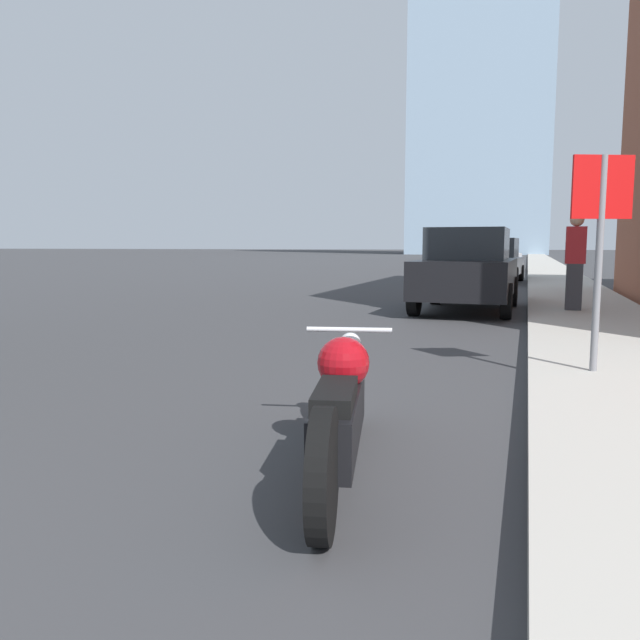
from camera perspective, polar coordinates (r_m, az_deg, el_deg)
sidewalk at (r=39.09m, az=20.08°, el=4.52°), size 2.21×240.00×0.15m
distant_tower at (r=108.68m, az=14.90°, el=23.90°), size 20.52×20.52×67.28m
motorcycle at (r=3.86m, az=1.86°, el=-7.94°), size 0.77×2.41×0.80m
parked_car_black at (r=13.50m, az=13.34°, el=4.50°), size 2.01×4.21×1.74m
parked_car_white at (r=24.16m, az=15.76°, el=5.24°), size 2.04×4.27×1.64m
parked_car_silver at (r=36.64m, az=16.52°, el=5.71°), size 1.96×4.65×1.65m
stop_sign at (r=6.62m, az=24.27°, el=7.91°), size 0.57×0.26×2.08m
pedestrian at (r=12.82m, az=22.30°, el=5.14°), size 0.36×0.26×1.84m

